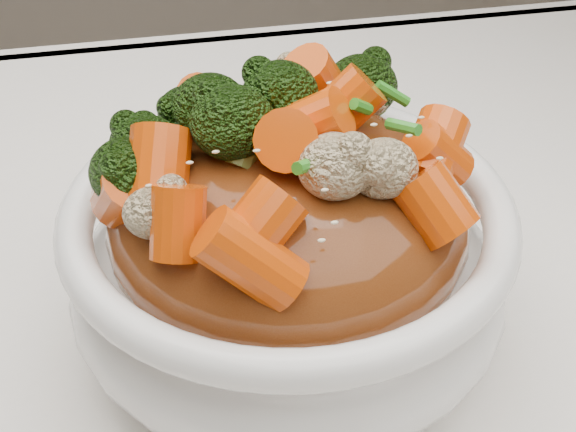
{
  "coord_description": "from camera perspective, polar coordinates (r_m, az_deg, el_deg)",
  "views": [
    {
      "loc": [
        -0.12,
        -0.29,
        1.08
      ],
      "look_at": [
        -0.05,
        0.04,
        0.83
      ],
      "focal_mm": 55.0,
      "sensor_mm": 36.0,
      "label": 1
    }
  ],
  "objects": [
    {
      "name": "sauce_base",
      "position": [
        0.42,
        0.0,
        -0.33
      ],
      "size": [
        0.19,
        0.19,
        0.1
      ],
      "primitive_type": "ellipsoid",
      "rotation": [
        0.0,
        0.0,
        -0.12
      ],
      "color": "#652E11",
      "rests_on": "bowl"
    },
    {
      "name": "sesame_seeds",
      "position": [
        0.39,
        0.0,
        7.18
      ],
      "size": [
        0.17,
        0.17,
        0.01
      ],
      "primitive_type": null,
      "rotation": [
        0.0,
        0.0,
        -0.12
      ],
      "color": "beige",
      "rests_on": "sauce_base"
    },
    {
      "name": "cauliflower",
      "position": [
        0.39,
        0.0,
        6.67
      ],
      "size": [
        0.19,
        0.19,
        0.04
      ],
      "primitive_type": null,
      "rotation": [
        0.0,
        0.0,
        -0.12
      ],
      "color": "#C4B086",
      "rests_on": "sauce_base"
    },
    {
      "name": "bowl",
      "position": [
        0.44,
        -0.0,
        -3.39
      ],
      "size": [
        0.24,
        0.24,
        0.09
      ],
      "primitive_type": null,
      "rotation": [
        0.0,
        0.0,
        -0.12
      ],
      "color": "white",
      "rests_on": "tablecloth"
    },
    {
      "name": "scallions",
      "position": [
        0.39,
        0.0,
        7.18
      ],
      "size": [
        0.15,
        0.15,
        0.02
      ],
      "primitive_type": null,
      "rotation": [
        0.0,
        0.0,
        -0.12
      ],
      "color": "#277F1D",
      "rests_on": "sauce_base"
    },
    {
      "name": "tablecloth",
      "position": [
        0.47,
        7.39,
        -11.73
      ],
      "size": [
        1.2,
        0.8,
        0.04
      ],
      "primitive_type": "cube",
      "color": "white",
      "rests_on": "dining_table"
    },
    {
      "name": "carrots",
      "position": [
        0.39,
        0.0,
        7.05
      ],
      "size": [
        0.19,
        0.19,
        0.05
      ],
      "primitive_type": null,
      "rotation": [
        0.0,
        0.0,
        -0.12
      ],
      "color": "#D04606",
      "rests_on": "sauce_base"
    },
    {
      "name": "broccoli",
      "position": [
        0.39,
        0.0,
        6.93
      ],
      "size": [
        0.19,
        0.19,
        0.04
      ],
      "primitive_type": null,
      "rotation": [
        0.0,
        0.0,
        -0.12
      ],
      "color": "black",
      "rests_on": "sauce_base"
    }
  ]
}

